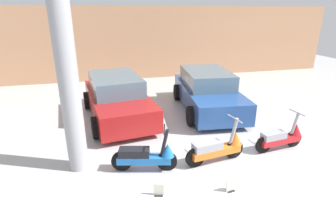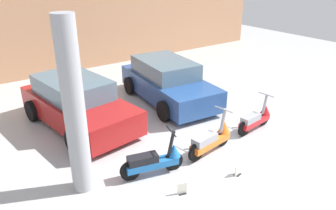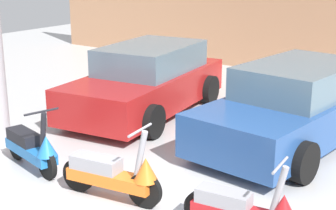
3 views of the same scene
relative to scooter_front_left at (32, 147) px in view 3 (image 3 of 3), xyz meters
name	(u,v)px [view 3 (image 3 of 3)]	position (x,y,z in m)	size (l,w,h in m)	color
scooter_front_left	(32,147)	(0.00, 0.00, 0.00)	(1.43, 0.64, 1.02)	black
scooter_front_right	(114,174)	(1.66, -0.04, 0.01)	(1.50, 0.57, 1.05)	black
scooter_front_center	(245,209)	(3.48, 0.12, -0.01)	(1.40, 0.50, 0.98)	black
car_rear_left	(147,81)	(-0.43, 3.34, 0.30)	(2.36, 4.23, 1.37)	maroon
car_rear_center	(294,107)	(2.73, 3.32, 0.30)	(2.27, 4.20, 1.38)	navy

